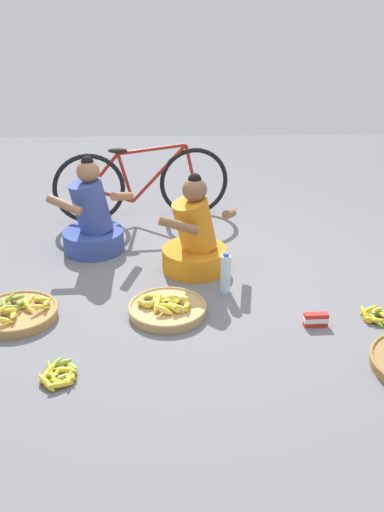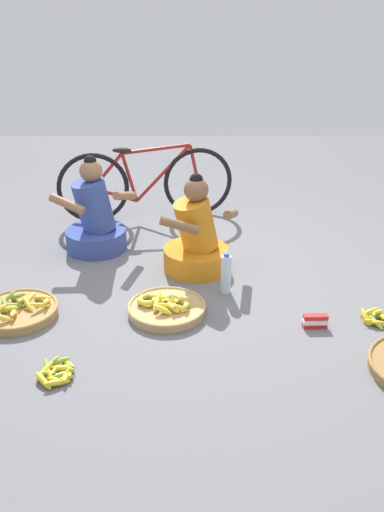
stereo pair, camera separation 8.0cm
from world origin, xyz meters
name	(u,v)px [view 2 (the right image)]	position (x,y,z in m)	size (l,w,h in m)	color
ground_plane	(192,286)	(0.00, 0.00, 0.00)	(10.00, 10.00, 0.00)	slate
vendor_woman_front	(196,240)	(0.04, 0.30, 0.26)	(0.63, 0.52, 0.80)	orange
vendor_woman_behind	(95,220)	(-0.82, 0.69, 0.27)	(0.69, 0.54, 0.83)	#334793
bicycle_leaning	(146,184)	(-0.43, 1.42, 0.36)	(1.69, 0.34, 0.73)	black
banana_basket_back_center	(166,308)	(-0.18, -0.39, 0.04)	(0.55, 0.55, 0.14)	tan
banana_basket_back_left	(18,311)	(-1.20, -0.42, 0.04)	(0.55, 0.55, 0.13)	#A87F47
loose_bananas_front_right	(58,372)	(-0.79, -1.08, 0.03)	(0.24, 0.30, 0.08)	#8CAD38
loose_bananas_front_center	(377,318)	(1.25, -0.52, 0.03)	(0.24, 0.23, 0.09)	yellow
water_bottle	(226,274)	(0.25, -0.09, 0.15)	(0.08, 0.08, 0.32)	silver
packet_carton_stack	(315,321)	(0.81, -0.58, 0.04)	(0.16, 0.06, 0.09)	red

